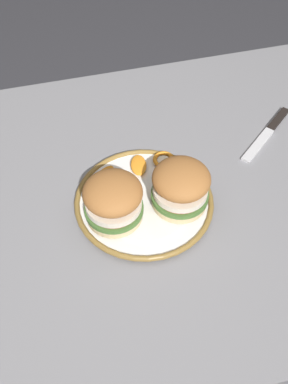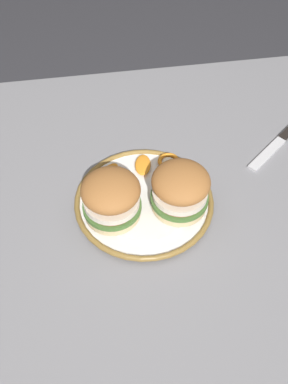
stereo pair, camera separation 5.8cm
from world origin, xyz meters
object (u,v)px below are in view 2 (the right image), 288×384
at_px(dinner_plate, 144,201).
at_px(sandwich_half_left, 180,189).
at_px(dining_table, 129,220).
at_px(sandwich_half_right, 111,197).
at_px(table_knife, 281,140).

xyz_separation_m(dinner_plate, sandwich_half_left, (-0.07, 0.03, 0.06)).
bearing_deg(dinner_plate, dining_table, -45.62).
bearing_deg(sandwich_half_left, dinner_plate, -21.09).
relative_size(dinner_plate, sandwich_half_right, 2.37).
bearing_deg(sandwich_half_left, sandwich_half_right, -0.17).
xyz_separation_m(sandwich_half_left, sandwich_half_right, (0.14, -0.00, 0.00)).
distance_m(dining_table, sandwich_half_right, 0.18).
bearing_deg(sandwich_half_right, dinner_plate, -159.24).
distance_m(sandwich_half_right, table_knife, 0.46).
xyz_separation_m(dining_table, table_knife, (-0.39, -0.11, 0.10)).
height_order(dinner_plate, table_knife, dinner_plate).
xyz_separation_m(dining_table, dinner_plate, (-0.03, 0.03, 0.11)).
distance_m(sandwich_half_left, sandwich_half_right, 0.14).
bearing_deg(table_knife, sandwich_half_left, 29.80).
relative_size(dining_table, dinner_plate, 4.81).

